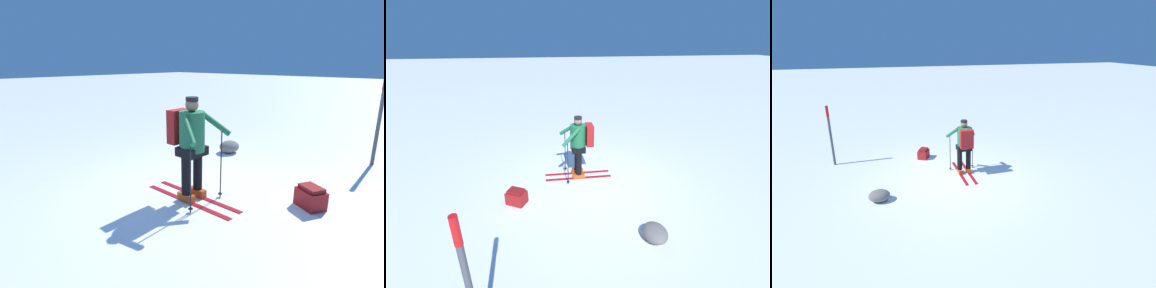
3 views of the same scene
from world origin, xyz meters
TOP-DOWN VIEW (x-y plane):
  - ground_plane at (0.00, 0.00)m, footprint 80.00×80.00m
  - skier at (0.39, 0.27)m, footprint 0.93×1.73m
  - dropped_backpack at (-0.61, 1.83)m, footprint 0.46×0.50m
  - trail_marker at (-3.45, 2.06)m, footprint 0.08×0.08m
  - rock_boulder at (-2.10, -0.73)m, footprint 0.52×0.45m

SIDE VIEW (x-z plane):
  - ground_plane at x=0.00m, z-range 0.00..0.00m
  - rock_boulder at x=-2.10m, z-range 0.00..0.29m
  - dropped_backpack at x=-0.61m, z-range -0.01..0.33m
  - skier at x=0.39m, z-range 0.15..1.79m
  - trail_marker at x=-3.45m, z-range 0.15..2.08m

